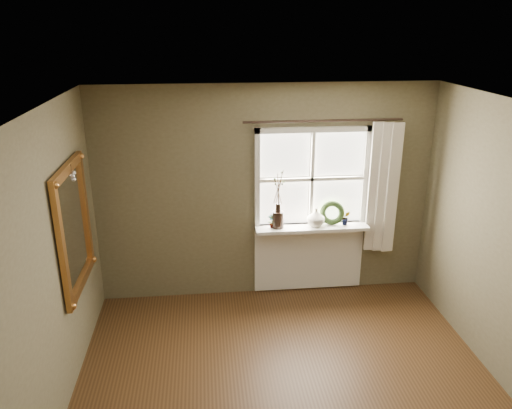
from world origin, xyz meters
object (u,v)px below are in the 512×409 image
object	(u,v)px
wreath	(332,215)
gilt_mirror	(74,227)
dark_jug	(278,220)
cream_vase	(316,217)

from	to	relation	value
wreath	gilt_mirror	world-z (taller)	gilt_mirror
wreath	dark_jug	bearing A→B (deg)	-163.55
cream_vase	gilt_mirror	xyz separation A→B (m)	(-2.56, -0.90, 0.36)
cream_vase	wreath	xyz separation A→B (m)	(0.21, 0.04, 0.00)
dark_jug	wreath	size ratio (longest dim) A/B	0.68
dark_jug	gilt_mirror	world-z (taller)	gilt_mirror
cream_vase	wreath	size ratio (longest dim) A/B	0.75
cream_vase	gilt_mirror	bearing A→B (deg)	-160.64
cream_vase	dark_jug	bearing A→B (deg)	180.00
dark_jug	cream_vase	size ratio (longest dim) A/B	0.92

